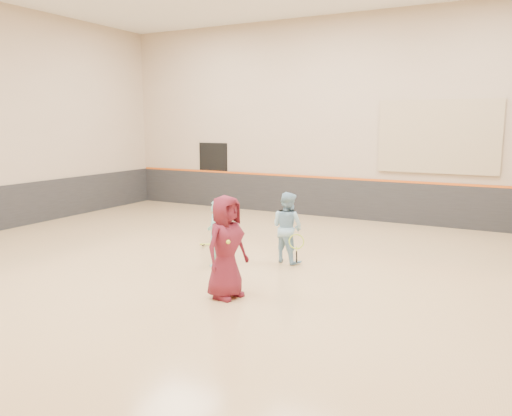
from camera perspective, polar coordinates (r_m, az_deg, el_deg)
The scene contains 14 objects.
room at distance 10.00m, azimuth -1.61°, elevation -2.19°, with size 15.04×12.04×6.22m.
wainscot_back at distance 15.44m, azimuth 9.34°, elevation 1.10°, with size 14.90×0.04×1.20m, color #232326.
wainscot_left at distance 15.12m, azimuth -27.09°, elevation -0.02°, with size 0.04×11.90×1.20m, color #232326.
accent_stripe at distance 15.35m, azimuth 9.39°, elevation 3.39°, with size 14.90×0.03×0.06m, color #D85914.
acoustic_panel at distance 14.62m, azimuth 20.07°, elevation 7.65°, with size 3.20×0.08×2.00m, color tan.
doorway at distance 17.33m, azimuth -4.88°, elevation 3.79°, with size 1.10×0.05×2.20m, color black.
girl at distance 10.14m, azimuth -4.67°, elevation -2.89°, with size 0.49×0.32×1.34m, color #7BD5D4.
instructor at distance 10.37m, azimuth 3.60°, elevation -2.21°, with size 0.72×0.56×1.48m, color #90C2DF.
young_man at distance 8.24m, azimuth -3.43°, elevation -4.45°, with size 0.84×0.55×1.72m, color maroon.
held_racket at distance 10.06m, azimuth 4.64°, elevation -3.84°, with size 0.32×0.32×0.66m, color #B3D42E, non-canonical shape.
spare_racket at distance 11.99m, azimuth -5.78°, elevation -3.91°, with size 0.64×0.64×0.13m, color #B6D52E, non-canonical shape.
ball_under_racket at distance 10.60m, azimuth -2.89°, elevation -5.86°, with size 0.07×0.07×0.07m, color #BCCC2F.
ball_in_hand at distance 7.91m, azimuth -3.19°, elevation -3.89°, with size 0.07×0.07×0.07m, color yellow.
ball_beside_spare at distance 11.57m, azimuth -1.58°, elevation -4.52°, with size 0.07×0.07×0.07m, color #B0CA2F.
Camera 1 is at (4.82, -8.52, 2.88)m, focal length 35.00 mm.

